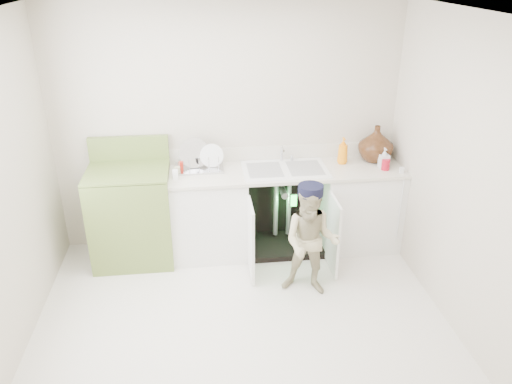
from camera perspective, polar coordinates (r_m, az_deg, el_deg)
The scene contains 5 objects.
ground at distance 4.40m, azimuth -1.53°, elevation -14.78°, with size 3.50×3.50×0.00m, color beige.
room_shell at distance 3.73m, azimuth -1.74°, elevation 0.13°, with size 6.00×5.50×1.26m.
counter_run at distance 5.22m, azimuth 3.68°, elevation -1.55°, with size 2.44×1.02×1.28m.
avocado_stove at distance 5.15m, azimuth -13.97°, elevation -2.42°, with size 0.79×0.65×1.22m.
repair_worker at distance 4.50m, azimuth 6.31°, elevation -5.56°, with size 0.62×0.74×1.07m.
Camera 1 is at (-0.28, -3.37, 2.83)m, focal length 35.00 mm.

